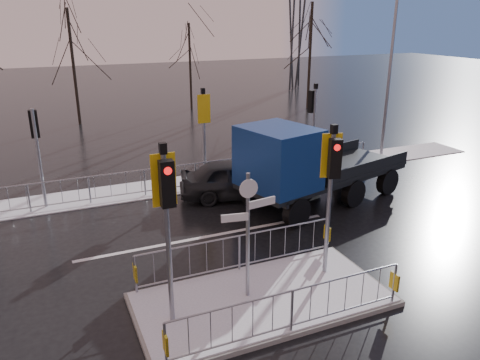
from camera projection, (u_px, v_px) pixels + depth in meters
name	position (u px, v px, depth m)	size (l,w,h in m)	color
ground	(262.00, 302.00, 11.16)	(120.00, 120.00, 0.00)	black
snow_verge	(167.00, 187.00, 18.59)	(30.00, 2.00, 0.04)	white
lane_markings	(269.00, 309.00, 10.87)	(8.00, 11.38, 0.01)	silver
traffic_island	(262.00, 287.00, 11.03)	(6.00, 3.04, 4.15)	slate
far_kerb_fixtures	(177.00, 165.00, 17.93)	(18.00, 0.65, 3.83)	gray
car_far_lane	(238.00, 179.00, 17.35)	(1.72, 4.28, 1.46)	black
flatbed_truck	(298.00, 165.00, 15.97)	(6.99, 3.97, 3.06)	black
tree_far_a	(71.00, 44.00, 27.83)	(3.75, 3.75, 7.08)	black
tree_far_b	(190.00, 50.00, 32.78)	(3.25, 3.25, 6.14)	black
tree_far_c	(311.00, 35.00, 32.87)	(4.00, 4.00, 7.55)	black
street_lamp_right	(392.00, 64.00, 21.02)	(1.25, 0.18, 8.00)	gray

